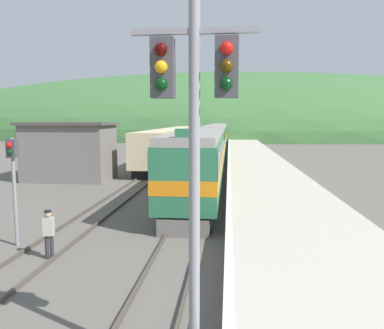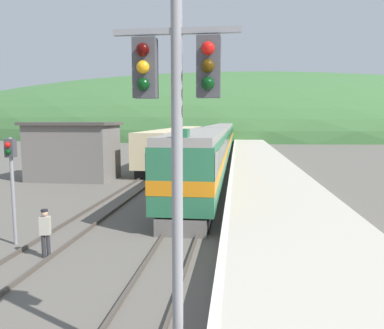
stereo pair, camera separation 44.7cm
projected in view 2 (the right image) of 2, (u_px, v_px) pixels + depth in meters
name	position (u px, v px, depth m)	size (l,w,h in m)	color
track_main	(224.00, 146.00, 69.68)	(1.52, 180.00, 0.16)	#4C443D
track_siding	(198.00, 146.00, 70.26)	(1.52, 180.00, 0.16)	#4C443D
platform	(255.00, 154.00, 49.36)	(5.77, 140.00, 0.91)	#BCB5A5
distant_hills	(230.00, 134.00, 126.76)	(227.28, 102.28, 39.77)	#3D6B38
station_shed	(73.00, 151.00, 30.84)	(7.13, 4.79, 4.73)	slate
express_train_lead_car	(203.00, 158.00, 25.68)	(2.90, 21.42, 4.55)	black
carriage_second	(219.00, 140.00, 48.23)	(2.89, 22.10, 4.19)	black
carriage_third	(225.00, 134.00, 70.88)	(2.89, 22.10, 4.19)	black
siding_train	(178.00, 144.00, 46.14)	(2.90, 32.52, 3.87)	black
signal_mast_main	(177.00, 127.00, 6.51)	(2.20, 0.42, 7.32)	gray
signal_post_siding	(11.00, 169.00, 14.50)	(0.36, 0.42, 4.24)	gray
track_worker	(45.00, 230.00, 13.31)	(0.39, 0.28, 1.77)	#2D2D33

